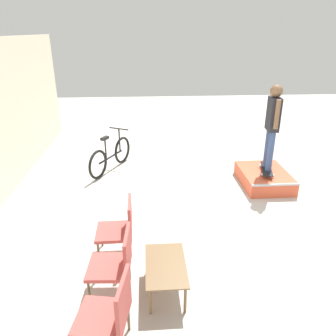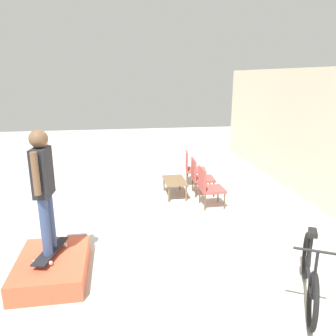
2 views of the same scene
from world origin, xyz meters
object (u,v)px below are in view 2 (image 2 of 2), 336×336
(coffee_table, at_px, (175,182))
(patio_chair_right, at_px, (208,186))
(skateboard_on_ramp, at_px, (51,251))
(patio_chair_left, at_px, (192,167))
(patio_chair_center, at_px, (199,175))
(person_skater, at_px, (43,182))
(bicycle, at_px, (309,274))
(skate_ramp_box, at_px, (53,267))

(coffee_table, xyz_separation_m, patio_chair_right, (0.78, 0.61, 0.14))
(patio_chair_right, bearing_deg, skateboard_on_ramp, 125.39)
(coffee_table, bearing_deg, skateboard_on_ramp, -38.44)
(patio_chair_left, distance_m, patio_chair_right, 1.57)
(patio_chair_center, bearing_deg, patio_chair_right, -176.60)
(person_skater, distance_m, coffee_table, 3.92)
(skateboard_on_ramp, height_order, patio_chair_right, patio_chair_right)
(patio_chair_left, relative_size, patio_chair_center, 1.00)
(skateboard_on_ramp, distance_m, bicycle, 3.56)
(patio_chair_right, bearing_deg, person_skater, 125.39)
(skateboard_on_ramp, bearing_deg, patio_chair_left, 156.27)
(skate_ramp_box, relative_size, patio_chair_left, 1.50)
(person_skater, relative_size, patio_chair_right, 1.96)
(skateboard_on_ramp, bearing_deg, patio_chair_right, 140.90)
(patio_chair_right, bearing_deg, skate_ramp_box, 126.09)
(patio_chair_center, bearing_deg, patio_chair_left, 3.32)
(patio_chair_center, bearing_deg, coffee_table, 93.93)
(coffee_table, height_order, patio_chair_left, patio_chair_left)
(skate_ramp_box, height_order, patio_chair_right, patio_chair_right)
(skate_ramp_box, height_order, person_skater, person_skater)
(skateboard_on_ramp, xyz_separation_m, patio_chair_center, (-2.96, 2.95, 0.11))
(skate_ramp_box, xyz_separation_m, person_skater, (-0.05, -0.01, 1.28))
(skateboard_on_ramp, relative_size, patio_chair_left, 0.94)
(coffee_table, bearing_deg, patio_chair_right, 38.15)
(skateboard_on_ramp, bearing_deg, skate_ramp_box, 31.39)
(skateboard_on_ramp, distance_m, patio_chair_center, 4.18)
(skateboard_on_ramp, distance_m, person_skater, 1.05)
(skateboard_on_ramp, xyz_separation_m, patio_chair_right, (-2.17, 2.95, 0.11))
(skate_ramp_box, bearing_deg, patio_chair_left, 142.18)
(patio_chair_left, distance_m, patio_chair_center, 0.79)
(patio_chair_left, bearing_deg, coffee_table, 151.98)
(patio_chair_center, bearing_deg, skateboard_on_ramp, 138.44)
(skateboard_on_ramp, distance_m, patio_chair_right, 3.67)
(skate_ramp_box, bearing_deg, person_skater, -163.16)
(skate_ramp_box, relative_size, bicycle, 0.86)
(bicycle, bearing_deg, skate_ramp_box, -79.33)
(skateboard_on_ramp, relative_size, patio_chair_right, 0.94)
(skate_ramp_box, distance_m, skateboard_on_ramp, 0.24)
(patio_chair_left, bearing_deg, skateboard_on_ramp, 151.39)
(person_skater, xyz_separation_m, bicycle, (1.08, 3.40, -1.07))
(patio_chair_left, bearing_deg, bicycle, -165.11)
(patio_chair_center, bearing_deg, skate_ramp_box, 139.01)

